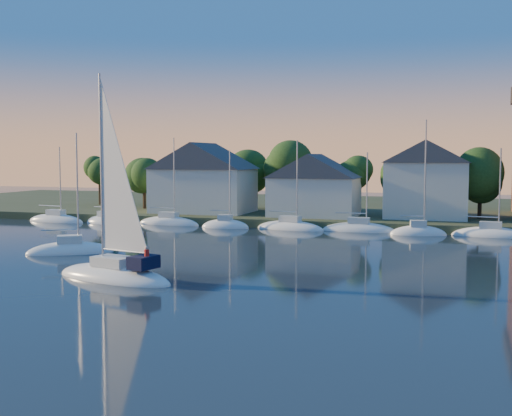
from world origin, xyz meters
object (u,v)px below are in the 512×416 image
at_px(clubhouse_west, 204,177).
at_px(hero_sailboat, 115,271).
at_px(drifting_sailboat_left, 70,252).
at_px(clubhouse_centre, 315,184).
at_px(clubhouse_east, 427,178).

distance_m(clubhouse_west, hero_sailboat, 44.12).
bearing_deg(drifting_sailboat_left, clubhouse_centre, 31.59).
relative_size(clubhouse_centre, hero_sailboat, 0.73).
bearing_deg(hero_sailboat, clubhouse_east, -99.49).
height_order(clubhouse_centre, drifting_sailboat_left, drifting_sailboat_left).
bearing_deg(clubhouse_west, hero_sailboat, -75.91).
bearing_deg(clubhouse_west, drifting_sailboat_left, -89.22).
height_order(clubhouse_east, hero_sailboat, hero_sailboat).
height_order(clubhouse_west, clubhouse_centre, clubhouse_west).
relative_size(clubhouse_centre, clubhouse_east, 1.10).
bearing_deg(clubhouse_centre, hero_sailboat, -97.33).
relative_size(clubhouse_west, hero_sailboat, 0.86).
xyz_separation_m(clubhouse_centre, clubhouse_east, (14.00, 2.00, 0.87)).
height_order(clubhouse_centre, clubhouse_east, clubhouse_east).
xyz_separation_m(clubhouse_west, clubhouse_east, (30.00, 1.00, 0.07)).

